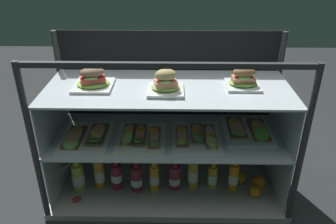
{
  "coord_description": "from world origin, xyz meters",
  "views": [
    {
      "loc": [
        0.03,
        -1.65,
        1.4
      ],
      "look_at": [
        0.0,
        0.0,
        0.54
      ],
      "focal_mm": 36.51,
      "sensor_mm": 36.0,
      "label": 1
    }
  ],
  "objects_px": {
    "orange_fruit_beside_bottles": "(255,191)",
    "kitchen_scissors": "(79,201)",
    "open_sandwich_tray_near_left_corner": "(196,136)",
    "juice_bottle_front_fourth": "(174,177)",
    "juice_bottle_tucked_behind": "(213,176)",
    "open_sandwich_tray_mid_right": "(86,136)",
    "orange_fruit_near_left_post": "(240,178)",
    "juice_bottle_near_post": "(234,177)",
    "orange_fruit_rolled_forward": "(259,182)",
    "juice_bottle_front_middle": "(78,177)",
    "open_sandwich_tray_left_of_center": "(141,137)",
    "juice_bottle_front_right_end": "(116,175)",
    "juice_bottle_back_right": "(154,177)",
    "open_sandwich_tray_center": "(247,130)",
    "juice_bottle_back_center": "(137,178)",
    "juice_bottle_front_left_end": "(99,173)",
    "plated_roll_sandwich_far_right": "(93,80)",
    "plated_roll_sandwich_mid_left": "(166,84)",
    "juice_bottle_front_second": "(193,174)",
    "plated_roll_sandwich_far_left": "(243,80)"
  },
  "relations": [
    {
      "from": "juice_bottle_back_center",
      "to": "orange_fruit_rolled_forward",
      "type": "xyz_separation_m",
      "value": [
        0.73,
        0.03,
        -0.04
      ]
    },
    {
      "from": "open_sandwich_tray_center",
      "to": "juice_bottle_back_center",
      "type": "relative_size",
      "value": 1.43
    },
    {
      "from": "orange_fruit_rolled_forward",
      "to": "juice_bottle_front_fourth",
      "type": "bearing_deg",
      "value": -178.79
    },
    {
      "from": "juice_bottle_back_center",
      "to": "juice_bottle_front_right_end",
      "type": "bearing_deg",
      "value": 170.16
    },
    {
      "from": "juice_bottle_tucked_behind",
      "to": "orange_fruit_near_left_post",
      "type": "distance_m",
      "value": 0.18
    },
    {
      "from": "open_sandwich_tray_mid_right",
      "to": "juice_bottle_front_fourth",
      "type": "xyz_separation_m",
      "value": [
        0.49,
        0.02,
        -0.29
      ]
    },
    {
      "from": "orange_fruit_beside_bottles",
      "to": "orange_fruit_near_left_post",
      "type": "distance_m",
      "value": 0.14
    },
    {
      "from": "juice_bottle_front_fourth",
      "to": "kitchen_scissors",
      "type": "xyz_separation_m",
      "value": [
        -0.55,
        -0.13,
        -0.08
      ]
    },
    {
      "from": "open_sandwich_tray_near_left_corner",
      "to": "juice_bottle_front_fourth",
      "type": "relative_size",
      "value": 1.57
    },
    {
      "from": "juice_bottle_back_right",
      "to": "orange_fruit_near_left_post",
      "type": "relative_size",
      "value": 3.22
    },
    {
      "from": "open_sandwich_tray_mid_right",
      "to": "juice_bottle_front_left_end",
      "type": "relative_size",
      "value": 1.41
    },
    {
      "from": "open_sandwich_tray_mid_right",
      "to": "orange_fruit_near_left_post",
      "type": "relative_size",
      "value": 4.5
    },
    {
      "from": "open_sandwich_tray_center",
      "to": "juice_bottle_tucked_behind",
      "type": "bearing_deg",
      "value": -164.1
    },
    {
      "from": "open_sandwich_tray_center",
      "to": "juice_bottle_front_fourth",
      "type": "height_order",
      "value": "open_sandwich_tray_center"
    },
    {
      "from": "juice_bottle_back_right",
      "to": "orange_fruit_rolled_forward",
      "type": "xyz_separation_m",
      "value": [
        0.63,
        0.03,
        -0.05
      ]
    },
    {
      "from": "open_sandwich_tray_mid_right",
      "to": "orange_fruit_beside_bottles",
      "type": "height_order",
      "value": "open_sandwich_tray_mid_right"
    },
    {
      "from": "open_sandwich_tray_near_left_corner",
      "to": "orange_fruit_near_left_post",
      "type": "height_order",
      "value": "open_sandwich_tray_near_left_corner"
    },
    {
      "from": "open_sandwich_tray_center",
      "to": "juice_bottle_front_right_end",
      "type": "bearing_deg",
      "value": -175.19
    },
    {
      "from": "juice_bottle_front_middle",
      "to": "juice_bottle_tucked_behind",
      "type": "xyz_separation_m",
      "value": [
        0.8,
        0.03,
        -0.01
      ]
    },
    {
      "from": "open_sandwich_tray_center",
      "to": "juice_bottle_near_post",
      "type": "distance_m",
      "value": 0.29
    },
    {
      "from": "plated_roll_sandwich_far_left",
      "to": "kitchen_scissors",
      "type": "distance_m",
      "value": 1.15
    },
    {
      "from": "juice_bottle_front_middle",
      "to": "orange_fruit_rolled_forward",
      "type": "distance_m",
      "value": 1.08
    },
    {
      "from": "juice_bottle_front_fourth",
      "to": "orange_fruit_near_left_post",
      "type": "relative_size",
      "value": 2.86
    },
    {
      "from": "orange_fruit_near_left_post",
      "to": "orange_fruit_rolled_forward",
      "type": "height_order",
      "value": "orange_fruit_rolled_forward"
    },
    {
      "from": "juice_bottle_front_left_end",
      "to": "juice_bottle_back_right",
      "type": "height_order",
      "value": "juice_bottle_back_right"
    },
    {
      "from": "open_sandwich_tray_center",
      "to": "juice_bottle_near_post",
      "type": "bearing_deg",
      "value": -131.17
    },
    {
      "from": "plated_roll_sandwich_mid_left",
      "to": "open_sandwich_tray_mid_right",
      "type": "relative_size",
      "value": 0.57
    },
    {
      "from": "open_sandwich_tray_near_left_corner",
      "to": "juice_bottle_tucked_behind",
      "type": "relative_size",
      "value": 1.55
    },
    {
      "from": "juice_bottle_back_center",
      "to": "juice_bottle_front_fourth",
      "type": "relative_size",
      "value": 1.1
    },
    {
      "from": "juice_bottle_front_right_end",
      "to": "kitchen_scissors",
      "type": "bearing_deg",
      "value": -147.59
    },
    {
      "from": "plated_roll_sandwich_far_right",
      "to": "juice_bottle_back_right",
      "type": "xyz_separation_m",
      "value": [
        0.31,
        -0.04,
        -0.59
      ]
    },
    {
      "from": "juice_bottle_front_left_end",
      "to": "plated_roll_sandwich_far_right",
      "type": "bearing_deg",
      "value": 28.83
    },
    {
      "from": "juice_bottle_front_right_end",
      "to": "juice_bottle_back_right",
      "type": "xyz_separation_m",
      "value": [
        0.23,
        -0.02,
        0.01
      ]
    },
    {
      "from": "orange_fruit_beside_bottles",
      "to": "kitchen_scissors",
      "type": "xyz_separation_m",
      "value": [
        -1.02,
        -0.06,
        -0.03
      ]
    },
    {
      "from": "orange_fruit_near_left_post",
      "to": "open_sandwich_tray_left_of_center",
      "type": "bearing_deg",
      "value": -173.5
    },
    {
      "from": "juice_bottle_tucked_behind",
      "to": "orange_fruit_rolled_forward",
      "type": "bearing_deg",
      "value": -0.32
    },
    {
      "from": "juice_bottle_front_second",
      "to": "juice_bottle_near_post",
      "type": "height_order",
      "value": "same"
    },
    {
      "from": "juice_bottle_back_right",
      "to": "open_sandwich_tray_left_of_center",
      "type": "bearing_deg",
      "value": 176.78
    },
    {
      "from": "juice_bottle_front_middle",
      "to": "juice_bottle_back_right",
      "type": "height_order",
      "value": "juice_bottle_front_middle"
    },
    {
      "from": "juice_bottle_front_middle",
      "to": "juice_bottle_front_left_end",
      "type": "relative_size",
      "value": 1.02
    },
    {
      "from": "plated_roll_sandwich_mid_left",
      "to": "open_sandwich_tray_left_of_center",
      "type": "relative_size",
      "value": 0.57
    },
    {
      "from": "open_sandwich_tray_left_of_center",
      "to": "open_sandwich_tray_near_left_corner",
      "type": "bearing_deg",
      "value": 2.24
    },
    {
      "from": "open_sandwich_tray_left_of_center",
      "to": "juice_bottle_front_fourth",
      "type": "distance_m",
      "value": 0.35
    },
    {
      "from": "open_sandwich_tray_near_left_corner",
      "to": "juice_bottle_near_post",
      "type": "relative_size",
      "value": 1.39
    },
    {
      "from": "open_sandwich_tray_center",
      "to": "juice_bottle_back_right",
      "type": "relative_size",
      "value": 1.4
    },
    {
      "from": "open_sandwich_tray_near_left_corner",
      "to": "open_sandwich_tray_center",
      "type": "distance_m",
      "value": 0.3
    },
    {
      "from": "open_sandwich_tray_mid_right",
      "to": "kitchen_scissors",
      "type": "xyz_separation_m",
      "value": [
        -0.06,
        -0.11,
        -0.37
      ]
    },
    {
      "from": "orange_fruit_rolled_forward",
      "to": "open_sandwich_tray_mid_right",
      "type": "bearing_deg",
      "value": -178.21
    },
    {
      "from": "open_sandwich_tray_mid_right",
      "to": "kitchen_scissors",
      "type": "distance_m",
      "value": 0.39
    },
    {
      "from": "juice_bottle_near_post",
      "to": "open_sandwich_tray_near_left_corner",
      "type": "bearing_deg",
      "value": 178.77
    }
  ]
}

